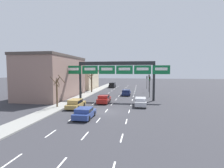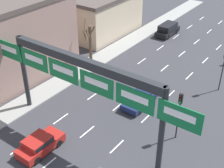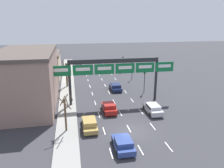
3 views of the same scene
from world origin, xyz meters
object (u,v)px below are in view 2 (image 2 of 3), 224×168
Objects in this scene: suv_black at (168,29)px; tree_bare_second at (90,42)px; sign_gantry at (81,75)px; car_red at (40,144)px; traffic_light_far_end at (224,62)px; traffic_light_near_gantry at (180,107)px; car_navy at (139,99)px.

tree_bare_second reaches higher than suv_black.
sign_gantry is 5.02× the size of car_red.
car_red is 0.86× the size of traffic_light_far_end.
traffic_light_near_gantry is 16.27m from tree_bare_second.
traffic_light_far_end is at bearing 53.86° from car_navy.
traffic_light_near_gantry is (6.84, 4.35, -2.82)m from sign_gantry.
sign_gantry reaches higher than traffic_light_near_gantry.
suv_black is 16.28m from traffic_light_far_end.
car_red is 11.00m from car_navy.
sign_gantry reaches higher than car_red.
traffic_light_far_end is at bearing 13.11° from tree_bare_second.
traffic_light_far_end is 0.85× the size of tree_bare_second.
traffic_light_far_end is (0.33, 9.98, 0.12)m from traffic_light_near_gantry.
tree_bare_second reaches higher than traffic_light_far_end.
traffic_light_near_gantry is (5.26, -2.32, 2.57)m from car_navy.
traffic_light_far_end is 15.70m from tree_bare_second.
tree_bare_second is (-9.69, 4.10, 2.29)m from car_navy.
car_navy is 0.77× the size of tree_bare_second.
tree_bare_second is (-15.28, -3.56, -0.40)m from traffic_light_far_end.
suv_black is 1.03× the size of traffic_light_near_gantry.
traffic_light_far_end is at bearing -42.29° from suv_black.
car_navy is at bearing 156.16° from traffic_light_near_gantry.
car_red is 29.19m from suv_black.
traffic_light_far_end is at bearing 88.09° from traffic_light_near_gantry.
sign_gantry is 13.84m from tree_bare_second.
tree_bare_second reaches higher than car_navy.
sign_gantry is 16.25m from traffic_light_far_end.
car_red is 16.16m from tree_bare_second.
car_navy is (6.32, -18.49, -0.26)m from suv_black.
sign_gantry is at bearing -53.03° from tree_bare_second.
sign_gantry is 6.78m from car_red.
suv_black is at bearing 108.86° from car_navy.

